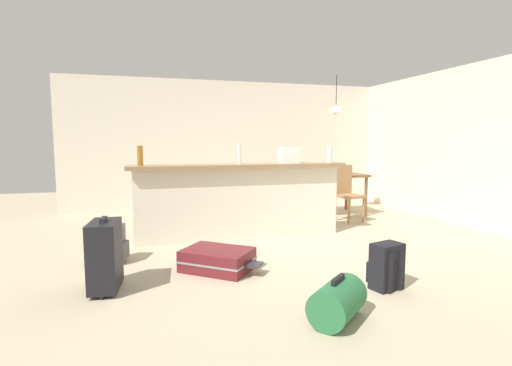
{
  "coord_description": "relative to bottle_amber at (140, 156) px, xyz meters",
  "views": [
    {
      "loc": [
        -1.82,
        -4.57,
        1.34
      ],
      "look_at": [
        -0.29,
        0.64,
        0.74
      ],
      "focal_mm": 27.24,
      "sensor_mm": 36.0,
      "label": 1
    }
  ],
  "objects": [
    {
      "name": "backpack_grey",
      "position": [
        -0.31,
        -0.68,
        -0.95
      ],
      "size": [
        0.3,
        0.33,
        0.42
      ],
      "color": "slate",
      "rests_on": "ground_plane"
    },
    {
      "name": "wall_back",
      "position": [
        1.84,
        2.51,
        0.1
      ],
      "size": [
        6.6,
        0.1,
        2.5
      ],
      "primitive_type": "cube",
      "color": "silver",
      "rests_on": "ground_plane"
    },
    {
      "name": "suitcase_upright_black",
      "position": [
        -0.32,
        -1.52,
        -0.82
      ],
      "size": [
        0.29,
        0.46,
        0.67
      ],
      "color": "black",
      "rests_on": "ground_plane"
    },
    {
      "name": "backpack_black",
      "position": [
        2.11,
        -2.17,
        -0.95
      ],
      "size": [
        0.32,
        0.29,
        0.42
      ],
      "color": "black",
      "rests_on": "ground_plane"
    },
    {
      "name": "ground_plane",
      "position": [
        1.84,
        -0.54,
        -1.18
      ],
      "size": [
        13.0,
        13.0,
        0.05
      ],
      "primitive_type": "cube",
      "color": "#BCAD8E"
    },
    {
      "name": "bottle_clear",
      "position": [
        2.58,
        -0.11,
        -0.01
      ],
      "size": [
        0.07,
        0.07,
        0.23
      ],
      "primitive_type": "cylinder",
      "color": "silver",
      "rests_on": "bar_countertop"
    },
    {
      "name": "wall_right",
      "position": [
        4.89,
        -0.24,
        0.1
      ],
      "size": [
        0.1,
        6.0,
        2.5
      ],
      "primitive_type": "cube",
      "color": "silver",
      "rests_on": "ground_plane"
    },
    {
      "name": "dining_table",
      "position": [
        3.32,
        1.19,
        -0.5
      ],
      "size": [
        1.1,
        0.8,
        0.74
      ],
      "color": "brown",
      "rests_on": "ground_plane"
    },
    {
      "name": "grocery_bag",
      "position": [
        2.0,
        -0.03,
        -0.02
      ],
      "size": [
        0.26,
        0.18,
        0.22
      ],
      "primitive_type": "cube",
      "color": "silver",
      "rests_on": "bar_countertop"
    },
    {
      "name": "bottle_amber",
      "position": [
        0.0,
        0.0,
        0.0
      ],
      "size": [
        0.07,
        0.07,
        0.25
      ],
      "primitive_type": "cylinder",
      "color": "#9E661E",
      "rests_on": "bar_countertop"
    },
    {
      "name": "pendant_lamp",
      "position": [
        3.41,
        1.28,
        0.76
      ],
      "size": [
        0.34,
        0.34,
        0.71
      ],
      "color": "black"
    },
    {
      "name": "bar_countertop",
      "position": [
        1.29,
        -0.04,
        -0.15
      ],
      "size": [
        2.96,
        0.4,
        0.05
      ],
      "primitive_type": "cube",
      "color": "#93704C",
      "rests_on": "partition_half_wall"
    },
    {
      "name": "bottle_white",
      "position": [
        1.28,
        -0.06,
        0.02
      ],
      "size": [
        0.06,
        0.06,
        0.29
      ],
      "primitive_type": "cylinder",
      "color": "silver",
      "rests_on": "bar_countertop"
    },
    {
      "name": "dining_chair_near_partition",
      "position": [
        3.27,
        0.6,
        -0.63
      ],
      "size": [
        0.48,
        0.48,
        0.93
      ],
      "color": "#9E754C",
      "rests_on": "ground_plane"
    },
    {
      "name": "suitcase_flat_maroon",
      "position": [
        0.74,
        -1.25,
        -1.04
      ],
      "size": [
        0.85,
        0.82,
        0.22
      ],
      "color": "maroon",
      "rests_on": "ground_plane"
    },
    {
      "name": "partition_half_wall",
      "position": [
        1.29,
        -0.04,
        -0.66
      ],
      "size": [
        2.8,
        0.2,
        0.97
      ],
      "primitive_type": "cube",
      "color": "silver",
      "rests_on": "ground_plane"
    },
    {
      "name": "duffel_bag_green",
      "position": [
        1.38,
        -2.63,
        -1.0
      ],
      "size": [
        0.56,
        0.54,
        0.34
      ],
      "color": "#286B3D",
      "rests_on": "ground_plane"
    }
  ]
}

